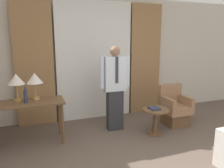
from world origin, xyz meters
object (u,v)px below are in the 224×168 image
Objects in this scene: table_lamp_left at (16,80)px; bottle_near_edge at (26,96)px; person at (115,85)px; armchair at (174,109)px; side_table at (155,117)px; table_lamp_right at (35,79)px; book at (154,108)px; desk at (28,109)px.

bottle_near_edge is (0.13, -0.16, -0.25)m from table_lamp_left.
armchair is (1.27, -0.19, -0.57)m from person.
table_lamp_left reaches higher than side_table.
table_lamp_right is 0.34m from bottle_near_edge.
side_table is 2.28× the size of book.
armchair is 1.65× the size of side_table.
desk reaches higher than book.
bottle_near_edge is (-0.16, -0.16, -0.25)m from table_lamp_right.
table_lamp_right is at bearing 178.05° from person.
table_lamp_left is at bearing 142.47° from desk.
person is at bearing 140.80° from book.
table_lamp_right is at bearing 0.00° from table_lamp_left.
person is (1.61, 0.11, 0.04)m from bottle_near_edge.
table_lamp_left is 0.32m from bottle_near_edge.
desk is at bearing -37.53° from table_lamp_left.
table_lamp_left is (-0.15, 0.11, 0.48)m from desk.
person is at bearing -1.95° from table_lamp_right.
armchair is (2.87, -0.13, -0.30)m from desk.
table_lamp_right is 2.84m from armchair.
table_lamp_left is at bearing 178.38° from person.
bottle_near_edge is 2.32m from side_table.
bottle_near_edge is 0.34× the size of armchair.
side_table is at bearing -13.05° from table_lamp_left.
desk is 5.44× the size of book.
book is at bearing -9.67° from bottle_near_edge.
desk is at bearing -142.47° from table_lamp_right.
book is (-0.68, -0.29, 0.19)m from armchair.
table_lamp_right is 1.68× the size of bottle_near_edge.
bottle_near_edge is 0.55× the size of side_table.
side_table is (2.22, -0.44, -0.29)m from desk.
table_lamp_right is at bearing 37.53° from desk.
person is 3.27× the size of side_table.
armchair is 0.72m from side_table.
table_lamp_right is at bearing 174.94° from armchair.
book is (-0.02, 0.01, 0.17)m from side_table.
desk is at bearing 169.08° from book.
side_table is (2.36, -0.55, -0.76)m from table_lamp_left.
table_lamp_left is 1.68× the size of bottle_near_edge.
side_table is at bearing -14.81° from table_lamp_right.
side_table is (-0.65, -0.31, 0.01)m from armchair.
table_lamp_left is at bearing 167.11° from book.
person is 1.99× the size of armchair.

